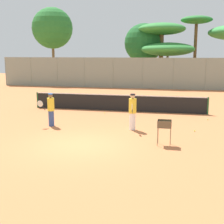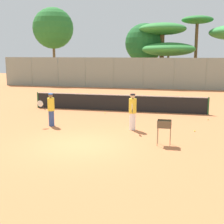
% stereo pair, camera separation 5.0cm
% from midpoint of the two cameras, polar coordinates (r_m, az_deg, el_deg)
% --- Properties ---
extents(ground_plane, '(80.00, 80.00, 0.00)m').
position_cam_midpoint_polar(ground_plane, '(12.92, -6.00, -6.03)').
color(ground_plane, '#C67242').
extents(tennis_net, '(11.34, 0.10, 1.07)m').
position_cam_midpoint_polar(tennis_net, '(20.19, 0.98, 1.78)').
color(tennis_net, '#26592D').
rests_on(tennis_net, ground_plane).
extents(back_fence, '(31.72, 0.08, 3.21)m').
position_cam_midpoint_polar(back_fence, '(32.91, 5.56, 7.07)').
color(back_fence, gray).
rests_on(back_fence, ground_plane).
extents(tree_1, '(4.88, 4.88, 9.05)m').
position_cam_midpoint_polar(tree_1, '(39.52, -10.88, 14.79)').
color(tree_1, brown).
rests_on(tree_1, ground_plane).
extents(tree_2, '(5.36, 5.36, 7.02)m').
position_cam_midpoint_polar(tree_2, '(36.83, 9.03, 14.55)').
color(tree_2, brown).
rests_on(tree_2, ground_plane).
extents(tree_3, '(3.53, 3.53, 7.80)m').
position_cam_midpoint_polar(tree_3, '(37.84, 15.15, 15.54)').
color(tree_3, brown).
rests_on(tree_3, ground_plane).
extents(tree_4, '(4.56, 4.56, 7.10)m').
position_cam_midpoint_polar(tree_4, '(37.75, 5.80, 12.40)').
color(tree_4, brown).
rests_on(tree_4, ground_plane).
extents(tree_5, '(5.90, 5.90, 4.82)m').
position_cam_midpoint_polar(tree_5, '(35.72, 10.12, 11.21)').
color(tree_5, brown).
rests_on(tree_5, ground_plane).
extents(player_white_outfit, '(0.37, 0.93, 1.78)m').
position_cam_midpoint_polar(player_white_outfit, '(15.18, 3.68, 0.13)').
color(player_white_outfit, white).
rests_on(player_white_outfit, ground_plane).
extents(player_red_cap, '(0.85, 0.49, 1.69)m').
position_cam_midpoint_polar(player_red_cap, '(16.26, -11.22, 0.50)').
color(player_red_cap, '#334C8C').
rests_on(player_red_cap, ground_plane).
extents(ball_cart, '(0.56, 0.41, 1.04)m').
position_cam_midpoint_polar(ball_cart, '(12.81, 9.41, -2.55)').
color(ball_cart, brown).
rests_on(ball_cart, ground_plane).
extents(tennis_ball_0, '(0.07, 0.07, 0.07)m').
position_cam_midpoint_polar(tennis_ball_0, '(17.61, 8.58, -1.43)').
color(tennis_ball_0, '#D1E54C').
rests_on(tennis_ball_0, ground_plane).
extents(tennis_ball_1, '(0.07, 0.07, 0.07)m').
position_cam_midpoint_polar(tennis_ball_1, '(18.34, 17.04, -1.30)').
color(tennis_ball_1, '#D1E54C').
rests_on(tennis_ball_1, ground_plane).
extents(tennis_ball_2, '(0.07, 0.07, 0.07)m').
position_cam_midpoint_polar(tennis_ball_2, '(19.03, 3.45, -0.41)').
color(tennis_ball_2, '#D1E54C').
rests_on(tennis_ball_2, ground_plane).
extents(tennis_ball_3, '(0.07, 0.07, 0.07)m').
position_cam_midpoint_polar(tennis_ball_3, '(15.51, 14.78, -3.34)').
color(tennis_ball_3, '#D1E54C').
rests_on(tennis_ball_3, ground_plane).
extents(tennis_ball_4, '(0.07, 0.07, 0.07)m').
position_cam_midpoint_polar(tennis_ball_4, '(19.51, -1.42, -0.11)').
color(tennis_ball_4, '#D1E54C').
rests_on(tennis_ball_4, ground_plane).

